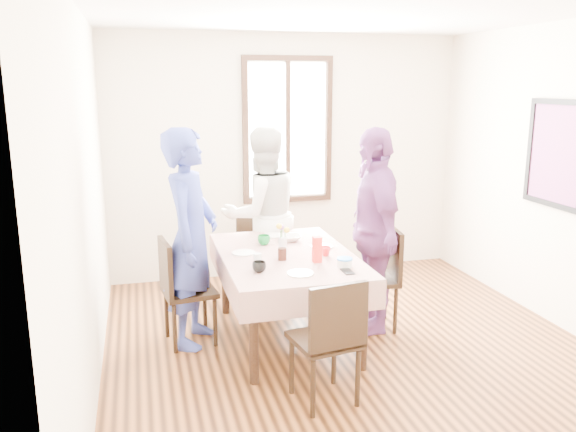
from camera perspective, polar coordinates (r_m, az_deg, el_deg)
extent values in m
plane|color=black|center=(4.93, 6.62, -13.27)|extent=(4.50, 4.50, 0.00)
plane|color=#EEE0C5|center=(6.62, -0.10, 5.80)|extent=(4.00, 0.00, 4.00)
cube|color=black|center=(6.57, -0.05, 8.37)|extent=(1.02, 0.06, 1.62)
cube|color=white|center=(6.58, -0.07, 8.38)|extent=(0.90, 0.02, 1.50)
cube|color=red|center=(5.74, 24.77, 5.53)|extent=(0.04, 0.76, 0.96)
cube|color=black|center=(5.04, -0.14, -7.93)|extent=(0.97, 1.52, 0.75)
cube|color=#4E0500|center=(4.92, -0.15, -3.78)|extent=(1.09, 1.64, 0.01)
cube|color=black|center=(5.02, -9.61, -7.23)|extent=(0.47, 0.47, 0.91)
cube|color=black|center=(5.31, 8.28, -6.09)|extent=(0.48, 0.48, 0.91)
cube|color=black|center=(5.98, -2.64, -3.76)|extent=(0.45, 0.45, 0.91)
cube|color=black|center=(4.09, 3.58, -11.92)|extent=(0.48, 0.48, 0.91)
imported|color=navy|center=(4.89, -9.56, -2.18)|extent=(0.65, 0.78, 1.82)
imported|color=silver|center=(5.86, -2.64, 0.15)|extent=(0.97, 0.83, 1.75)
imported|color=#6D3771|center=(5.17, 8.21, -1.39)|extent=(0.57, 1.11, 1.81)
imported|color=black|center=(4.45, -2.84, -4.99)|extent=(0.13, 0.13, 0.08)
imported|color=red|center=(4.87, 3.71, -3.45)|extent=(0.10, 0.10, 0.08)
imported|color=#0C7226|center=(5.18, -2.37, -2.36)|extent=(0.13, 0.13, 0.09)
imported|color=white|center=(5.31, 0.13, -2.16)|extent=(0.22, 0.22, 0.05)
cube|color=red|center=(4.68, 2.86, -3.28)|extent=(0.07, 0.07, 0.21)
cylinder|color=white|center=(4.59, 5.55, -4.60)|extent=(0.12, 0.12, 0.06)
cylinder|color=black|center=(4.74, -0.57, -3.74)|extent=(0.07, 0.07, 0.10)
cylinder|color=silver|center=(4.62, -3.00, -4.23)|extent=(0.07, 0.07, 0.09)
cube|color=black|center=(4.48, 5.83, -5.41)|extent=(0.07, 0.15, 0.01)
cylinder|color=silver|center=(4.91, -0.51, -2.89)|extent=(0.07, 0.07, 0.14)
cylinder|color=white|center=(4.94, -4.35, -3.60)|extent=(0.20, 0.20, 0.01)
cylinder|color=white|center=(5.12, 3.32, -2.98)|extent=(0.20, 0.20, 0.01)
cylinder|color=white|center=(5.48, -1.42, -1.91)|extent=(0.20, 0.20, 0.01)
cylinder|color=white|center=(4.41, 1.23, -5.63)|extent=(0.20, 0.20, 0.01)
cylinder|color=blue|center=(4.58, 5.56, -4.17)|extent=(0.12, 0.12, 0.01)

